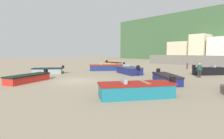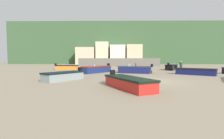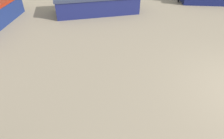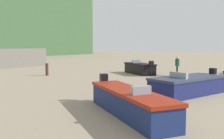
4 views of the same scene
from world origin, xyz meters
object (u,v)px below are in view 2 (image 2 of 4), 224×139
(boat_navy_6, at_px, (195,71))
(mooring_post_near_water, at_px, (136,66))
(boat_black_1, at_px, (171,67))
(boat_red_3, at_px, (128,83))
(boat_navy_4, at_px, (135,70))
(boat_grey_5, at_px, (64,76))
(beach_walker_distant, at_px, (181,65))
(boat_orange_0, at_px, (67,67))
(boat_navy_8, at_px, (97,69))

(boat_navy_6, relative_size, mooring_post_near_water, 4.18)
(boat_black_1, xyz_separation_m, mooring_post_near_water, (-5.45, 5.84, 0.03))
(boat_red_3, bearing_deg, mooring_post_near_water, -124.49)
(boat_navy_4, height_order, boat_grey_5, boat_navy_4)
(mooring_post_near_water, relative_size, beach_walker_distant, 0.63)
(boat_red_3, height_order, boat_grey_5, boat_grey_5)
(boat_orange_0, xyz_separation_m, boat_grey_5, (4.11, -15.07, -0.02))
(boat_black_1, distance_m, boat_navy_8, 13.75)
(boat_navy_4, distance_m, mooring_post_near_water, 12.57)
(boat_red_3, height_order, mooring_post_near_water, boat_red_3)
(boat_navy_8, bearing_deg, beach_walker_distant, -133.33)
(boat_black_1, bearing_deg, mooring_post_near_water, 166.01)
(mooring_post_near_water, bearing_deg, boat_black_1, -47.01)
(boat_grey_5, height_order, mooring_post_near_water, boat_grey_5)
(boat_orange_0, distance_m, boat_navy_8, 9.15)
(boat_grey_5, distance_m, mooring_post_near_water, 22.15)
(boat_orange_0, height_order, boat_navy_8, boat_navy_8)
(boat_black_1, height_order, boat_grey_5, boat_black_1)
(boat_red_3, height_order, boat_navy_8, boat_navy_8)
(boat_orange_0, bearing_deg, boat_navy_6, 65.21)
(boat_grey_5, bearing_deg, boat_orange_0, -40.16)
(boat_red_3, bearing_deg, boat_navy_6, -159.29)
(boat_navy_6, bearing_deg, boat_red_3, -5.40)
(boat_orange_0, height_order, boat_red_3, boat_orange_0)
(boat_orange_0, bearing_deg, boat_navy_8, 45.62)
(boat_orange_0, bearing_deg, boat_red_3, 29.62)
(boat_red_3, height_order, boat_navy_4, boat_navy_4)
(boat_black_1, bearing_deg, boat_navy_8, -120.63)
(boat_navy_6, distance_m, boat_navy_8, 12.43)
(boat_orange_0, relative_size, mooring_post_near_water, 4.06)
(boat_navy_8, bearing_deg, boat_navy_6, -159.53)
(beach_walker_distant, bearing_deg, boat_black_1, 78.93)
(boat_black_1, relative_size, mooring_post_near_water, 3.66)
(boat_grey_5, height_order, boat_navy_6, boat_navy_6)
(boat_black_1, distance_m, boat_navy_6, 9.06)
(boat_orange_0, height_order, mooring_post_near_water, boat_orange_0)
(boat_black_1, xyz_separation_m, boat_navy_4, (-7.19, -6.61, -0.01))
(beach_walker_distant, bearing_deg, boat_navy_8, 176.02)
(boat_red_3, height_order, boat_navy_6, boat_navy_6)
(boat_orange_0, height_order, boat_grey_5, boat_orange_0)
(boat_navy_6, bearing_deg, boat_navy_4, -71.66)
(boat_navy_8, bearing_deg, boat_grey_5, 110.34)
(boat_orange_0, distance_m, boat_navy_4, 13.43)
(boat_red_3, distance_m, boat_grey_5, 6.67)
(boat_navy_6, xyz_separation_m, boat_navy_8, (-12.07, 2.95, 0.07))
(boat_red_3, bearing_deg, boat_grey_5, -62.83)
(boat_black_1, xyz_separation_m, beach_walker_distant, (0.31, -3.32, 0.47))
(boat_grey_5, xyz_separation_m, boat_navy_8, (2.06, 8.32, 0.09))
(boat_navy_4, bearing_deg, boat_grey_5, 156.48)
(mooring_post_near_water, xyz_separation_m, beach_walker_distant, (5.76, -9.16, 0.44))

